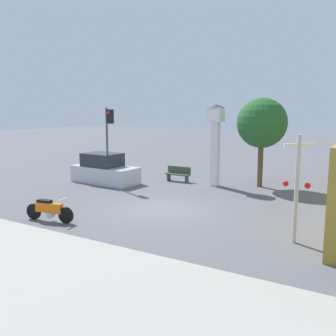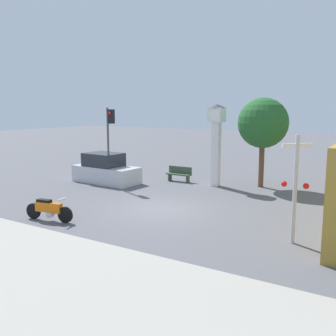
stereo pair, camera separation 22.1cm
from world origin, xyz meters
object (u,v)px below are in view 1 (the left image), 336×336
object	(u,v)px
street_tree	(262,123)
bench	(178,174)
motorcycle	(49,210)
traffic_light	(109,133)
parked_car	(104,170)
railroad_crossing_signal	(297,185)
clock_tower	(215,133)

from	to	relation	value
street_tree	bench	distance (m)	5.87
motorcycle	traffic_light	distance (m)	7.57
bench	parked_car	world-z (taller)	parked_car
parked_car	railroad_crossing_signal	bearing A→B (deg)	-17.88
clock_tower	street_tree	distance (m)	2.65
motorcycle	street_tree	world-z (taller)	street_tree
clock_tower	parked_car	distance (m)	7.09
traffic_light	parked_car	xyz separation A→B (m)	(-0.93, 0.62, -2.35)
motorcycle	bench	bearing A→B (deg)	77.48
clock_tower	railroad_crossing_signal	world-z (taller)	clock_tower
clock_tower	motorcycle	bearing A→B (deg)	-106.27
railroad_crossing_signal	street_tree	distance (m)	9.38
bench	parked_car	size ratio (longest dim) A/B	0.37
traffic_light	railroad_crossing_signal	xyz separation A→B (m)	(11.37, -4.18, -1.11)
street_tree	railroad_crossing_signal	bearing A→B (deg)	-65.94
traffic_light	bench	size ratio (longest dim) A/B	2.83
clock_tower	traffic_light	distance (m)	6.13
street_tree	bench	size ratio (longest dim) A/B	3.19
clock_tower	parked_car	bearing A→B (deg)	-157.71
motorcycle	traffic_light	xyz separation A→B (m)	(-2.38, 6.68, 2.64)
clock_tower	street_tree	world-z (taller)	street_tree
bench	traffic_light	bearing A→B (deg)	-130.57
bench	parked_car	xyz separation A→B (m)	(-3.70, -2.61, 0.26)
railroad_crossing_signal	bench	world-z (taller)	railroad_crossing_signal
railroad_crossing_signal	bench	bearing A→B (deg)	139.23
motorcycle	street_tree	distance (m)	12.53
motorcycle	street_tree	size ratio (longest dim) A/B	0.43
parked_car	street_tree	bearing A→B (deg)	26.46
motorcycle	traffic_light	world-z (taller)	traffic_light
motorcycle	railroad_crossing_signal	world-z (taller)	railroad_crossing_signal
parked_car	traffic_light	bearing A→B (deg)	-30.32
railroad_crossing_signal	street_tree	xyz separation A→B (m)	(-3.76, 8.43, 1.66)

